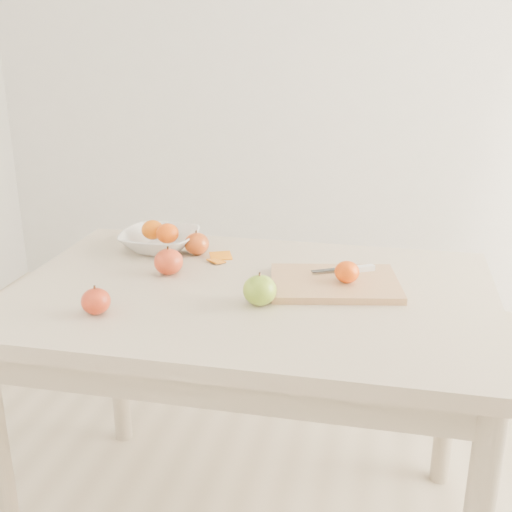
# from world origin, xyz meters

# --- Properties ---
(table) EXTENTS (1.20, 0.80, 0.75)m
(table) POSITION_xyz_m (0.00, 0.00, 0.65)
(table) COLOR #C7B697
(table) RESTS_ON ground
(cutting_board) EXTENTS (0.36, 0.29, 0.02)m
(cutting_board) POSITION_xyz_m (0.20, 0.06, 0.76)
(cutting_board) COLOR tan
(cutting_board) RESTS_ON table
(board_tangerine) EXTENTS (0.06, 0.06, 0.05)m
(board_tangerine) POSITION_xyz_m (0.23, 0.05, 0.80)
(board_tangerine) COLOR #D24D07
(board_tangerine) RESTS_ON cutting_board
(fruit_bowl) EXTENTS (0.22, 0.22, 0.05)m
(fruit_bowl) POSITION_xyz_m (-0.33, 0.24, 0.78)
(fruit_bowl) COLOR white
(fruit_bowl) RESTS_ON table
(bowl_tangerine_near) EXTENTS (0.07, 0.07, 0.06)m
(bowl_tangerine_near) POSITION_xyz_m (-0.36, 0.25, 0.81)
(bowl_tangerine_near) COLOR orange
(bowl_tangerine_near) RESTS_ON fruit_bowl
(bowl_tangerine_far) EXTENTS (0.07, 0.07, 0.06)m
(bowl_tangerine_far) POSITION_xyz_m (-0.30, 0.23, 0.81)
(bowl_tangerine_far) COLOR red
(bowl_tangerine_far) RESTS_ON fruit_bowl
(orange_peel_a) EXTENTS (0.07, 0.07, 0.01)m
(orange_peel_a) POSITION_xyz_m (-0.14, 0.21, 0.75)
(orange_peel_a) COLOR orange
(orange_peel_a) RESTS_ON table
(orange_peel_b) EXTENTS (0.06, 0.05, 0.01)m
(orange_peel_b) POSITION_xyz_m (-0.14, 0.17, 0.75)
(orange_peel_b) COLOR orange
(orange_peel_b) RESTS_ON table
(paring_knife) EXTENTS (0.16, 0.08, 0.01)m
(paring_knife) POSITION_xyz_m (0.25, 0.13, 0.78)
(paring_knife) COLOR white
(paring_knife) RESTS_ON cutting_board
(apple_green) EXTENTS (0.08, 0.08, 0.07)m
(apple_green) POSITION_xyz_m (0.04, -0.09, 0.79)
(apple_green) COLOR #578819
(apple_green) RESTS_ON table
(apple_red_b) EXTENTS (0.08, 0.08, 0.07)m
(apple_red_b) POSITION_xyz_m (-0.24, 0.05, 0.78)
(apple_red_b) COLOR #9A1105
(apple_red_b) RESTS_ON table
(apple_red_a) EXTENTS (0.07, 0.07, 0.06)m
(apple_red_a) POSITION_xyz_m (-0.21, 0.22, 0.78)
(apple_red_a) COLOR maroon
(apple_red_a) RESTS_ON table
(apple_red_d) EXTENTS (0.07, 0.07, 0.06)m
(apple_red_d) POSITION_xyz_m (-0.32, -0.22, 0.78)
(apple_red_d) COLOR maroon
(apple_red_d) RESTS_ON table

